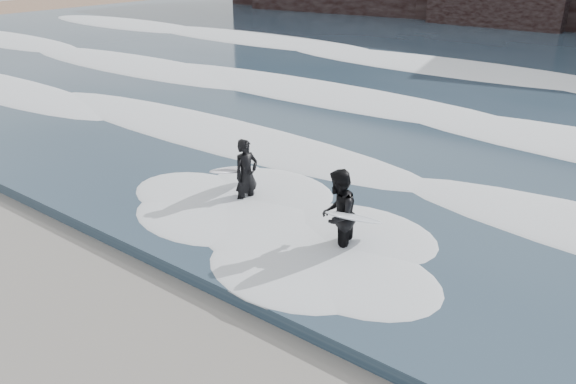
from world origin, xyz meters
name	(u,v)px	position (x,y,z in m)	size (l,w,h in m)	color
sea	(567,68)	(0.00, 29.00, 0.15)	(90.00, 52.00, 0.30)	#2A3F51
foam_near	(383,183)	(0.00, 9.00, 0.40)	(60.00, 3.20, 0.20)	white
foam_mid	(478,120)	(0.00, 16.00, 0.42)	(60.00, 4.00, 0.24)	white
foam_far	(547,75)	(0.00, 25.00, 0.45)	(60.00, 4.80, 0.30)	white
surfer_left	(244,174)	(-2.43, 6.30, 0.93)	(1.07, 2.06, 1.84)	black
surfer_right	(339,216)	(0.75, 5.65, 1.01)	(1.31, 1.87, 2.00)	black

